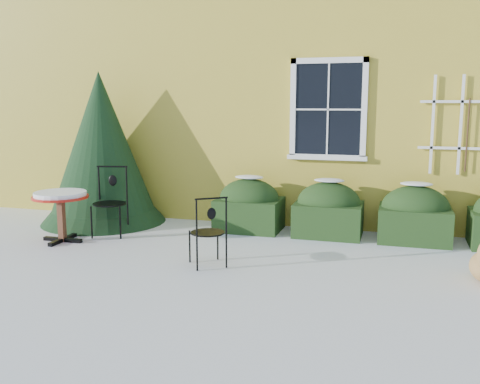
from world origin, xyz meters
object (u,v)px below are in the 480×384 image
(patio_chair_near, at_px, (208,231))
(patio_chair_far, at_px, (110,201))
(evergreen_shrub, at_px, (102,163))
(bistro_table, at_px, (61,200))

(patio_chair_near, xyz_separation_m, patio_chair_far, (-2.06, 1.14, 0.08))
(evergreen_shrub, relative_size, bistro_table, 3.17)
(patio_chair_near, bearing_deg, evergreen_shrub, -71.58)
(bistro_table, relative_size, patio_chair_near, 0.89)
(patio_chair_far, bearing_deg, bistro_table, -141.71)
(patio_chair_near, bearing_deg, patio_chair_far, -64.41)
(bistro_table, xyz_separation_m, patio_chair_far, (0.48, 0.61, -0.10))
(evergreen_shrub, distance_m, patio_chair_near, 3.35)
(evergreen_shrub, height_order, bistro_table, evergreen_shrub)
(bistro_table, bearing_deg, patio_chair_near, -11.71)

